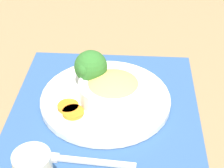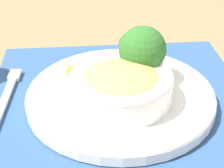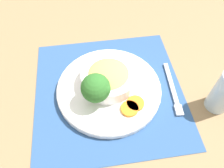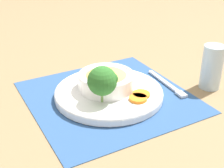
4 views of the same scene
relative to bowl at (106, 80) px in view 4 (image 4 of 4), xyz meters
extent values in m
plane|color=#8C704C|center=(0.00, 0.02, -0.05)|extent=(4.00, 4.00, 0.00)
cube|color=#2D5184|center=(0.00, 0.02, -0.05)|extent=(0.46, 0.46, 0.00)
cylinder|color=white|center=(0.00, 0.02, -0.04)|extent=(0.30, 0.30, 0.02)
torus|color=white|center=(0.00, 0.02, -0.03)|extent=(0.30, 0.30, 0.01)
cylinder|color=white|center=(0.00, 0.00, -0.01)|extent=(0.15, 0.15, 0.04)
torus|color=white|center=(0.00, 0.00, 0.01)|extent=(0.16, 0.16, 0.01)
ellipsoid|color=#E0B75B|center=(0.00, 0.00, 0.00)|extent=(0.13, 0.13, 0.05)
cylinder|color=#759E51|center=(0.03, 0.06, -0.01)|extent=(0.02, 0.02, 0.03)
sphere|color=#2D6B28|center=(0.03, 0.06, 0.03)|extent=(0.08, 0.08, 0.08)
sphere|color=#2D6B28|center=(0.01, 0.07, 0.04)|extent=(0.03, 0.03, 0.03)
sphere|color=#2D6B28|center=(0.05, 0.05, 0.03)|extent=(0.03, 0.03, 0.03)
cylinder|color=orange|center=(-0.05, 0.09, -0.02)|extent=(0.05, 0.05, 0.01)
cylinder|color=orange|center=(-0.07, 0.08, -0.02)|extent=(0.05, 0.05, 0.01)
cylinder|color=silver|center=(-0.30, 0.08, 0.02)|extent=(0.06, 0.06, 0.13)
cylinder|color=silver|center=(-0.30, 0.08, -0.01)|extent=(0.05, 0.05, 0.08)
cube|color=silver|center=(-0.19, 0.02, -0.04)|extent=(0.02, 0.18, 0.01)
cube|color=silver|center=(-0.19, 0.10, -0.04)|extent=(0.02, 0.03, 0.01)
camera|label=1|loc=(-0.67, -0.10, 0.50)|focal=60.00mm
camera|label=2|loc=(-0.02, -0.48, 0.30)|focal=60.00mm
camera|label=3|loc=(0.01, 0.37, 0.48)|focal=35.00mm
camera|label=4|loc=(0.30, 0.71, 0.38)|focal=50.00mm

